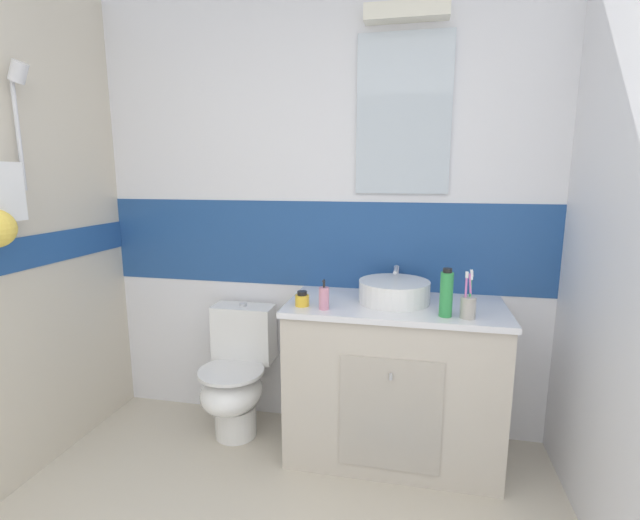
# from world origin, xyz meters

# --- Properties ---
(wall_back_tiled) EXTENTS (3.20, 0.20, 2.50)m
(wall_back_tiled) POSITION_xyz_m (0.01, 2.45, 1.26)
(wall_back_tiled) COLOR white
(wall_back_tiled) RESTS_ON ground_plane
(vanity_cabinet) EXTENTS (1.10, 0.56, 0.85)m
(vanity_cabinet) POSITION_xyz_m (0.46, 2.13, 0.43)
(vanity_cabinet) COLOR beige
(vanity_cabinet) RESTS_ON ground_plane
(sink_basin) EXTENTS (0.37, 0.41, 0.16)m
(sink_basin) POSITION_xyz_m (0.45, 2.16, 0.91)
(sink_basin) COLOR white
(sink_basin) RESTS_ON vanity_cabinet
(toilet) EXTENTS (0.37, 0.50, 0.75)m
(toilet) POSITION_xyz_m (-0.44, 2.15, 0.35)
(toilet) COLOR white
(toilet) RESTS_ON ground_plane
(toothbrush_cup) EXTENTS (0.07, 0.07, 0.23)m
(toothbrush_cup) POSITION_xyz_m (0.80, 1.96, 0.91)
(toothbrush_cup) COLOR #B2ADA3
(toothbrush_cup) RESTS_ON vanity_cabinet
(soap_dispenser) EXTENTS (0.05, 0.05, 0.15)m
(soap_dispenser) POSITION_xyz_m (0.12, 1.95, 0.91)
(soap_dispenser) COLOR pink
(soap_dispenser) RESTS_ON vanity_cabinet
(hair_gel_jar) EXTENTS (0.07, 0.07, 0.08)m
(hair_gel_jar) POSITION_xyz_m (0.00, 1.99, 0.88)
(hair_gel_jar) COLOR yellow
(hair_gel_jar) RESTS_ON vanity_cabinet
(shampoo_bottle_tall) EXTENTS (0.06, 0.06, 0.23)m
(shampoo_bottle_tall) POSITION_xyz_m (0.70, 1.96, 0.96)
(shampoo_bottle_tall) COLOR green
(shampoo_bottle_tall) RESTS_ON vanity_cabinet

